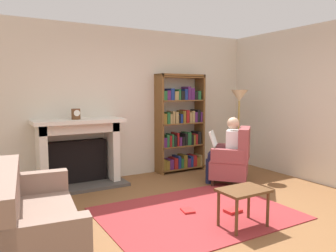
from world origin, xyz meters
name	(u,v)px	position (x,y,z in m)	size (l,w,h in m)	color
ground	(211,222)	(0.00, 0.00, 0.00)	(14.00, 14.00, 0.00)	brown
back_wall	(126,103)	(0.00, 2.55, 1.35)	(5.60, 0.10, 2.70)	beige
side_wall_right	(282,103)	(2.65, 1.25, 1.35)	(0.10, 5.20, 2.70)	beige
area_rug	(196,213)	(0.00, 0.30, 0.01)	(2.40, 1.80, 0.01)	maroon
fireplace	(78,151)	(-0.97, 2.30, 0.59)	(1.48, 0.64, 1.12)	#4C4742
mantel_clock	(76,114)	(-1.02, 2.20, 1.21)	(0.14, 0.14, 0.17)	brown
bookshelf	(180,125)	(1.04, 2.33, 0.91)	(0.98, 0.32, 1.89)	brown
armchair_reading	(233,159)	(1.32, 1.09, 0.42)	(0.89, 0.89, 0.97)	#331E14
seated_reader	(227,148)	(1.24, 1.18, 0.62)	(0.58, 0.59, 1.14)	white
sofa_floral	(33,224)	(-1.98, 0.19, 0.32)	(0.91, 1.77, 0.85)	gray
side_table	(243,195)	(0.23, -0.31, 0.38)	(0.56, 0.39, 0.46)	brown
scattered_books	(216,211)	(0.24, 0.19, 0.03)	(0.69, 0.51, 0.04)	red
floor_lamp	(239,103)	(1.92, 1.64, 1.35)	(0.32, 0.32, 1.60)	#B7933F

